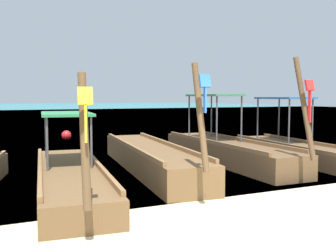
{
  "coord_description": "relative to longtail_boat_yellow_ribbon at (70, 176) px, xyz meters",
  "views": [
    {
      "loc": [
        -3.79,
        -4.27,
        2.01
      ],
      "look_at": [
        0.0,
        4.13,
        1.31
      ],
      "focal_mm": 40.88,
      "sensor_mm": 36.0,
      "label": 1
    }
  ],
  "objects": [
    {
      "name": "longtail_boat_turquoise_ribbon",
      "position": [
        7.27,
        0.94,
        0.02
      ],
      "size": [
        1.78,
        6.35,
        2.65
      ],
      "color": "brown",
      "rests_on": "ground"
    },
    {
      "name": "longtail_boat_red_ribbon",
      "position": [
        5.0,
        1.54,
        0.08
      ],
      "size": [
        1.42,
        6.86,
        2.93
      ],
      "color": "brown",
      "rests_on": "ground"
    },
    {
      "name": "longtail_boat_yellow_ribbon",
      "position": [
        0.0,
        0.0,
        0.0
      ],
      "size": [
        1.89,
        6.36,
        2.37
      ],
      "color": "brown",
      "rests_on": "ground"
    },
    {
      "name": "mooring_buoy_near",
      "position": [
        1.54,
        9.71,
        -0.07
      ],
      "size": [
        0.45,
        0.45,
        0.45
      ],
      "color": "red",
      "rests_on": "sea_water"
    },
    {
      "name": "longtail_boat_blue_ribbon",
      "position": [
        2.4,
        1.33,
        0.04
      ],
      "size": [
        1.87,
        7.2,
        2.67
      ],
      "color": "brown",
      "rests_on": "ground"
    },
    {
      "name": "sea_water",
      "position": [
        2.37,
        58.06,
        -0.3
      ],
      "size": [
        120.0,
        120.0,
        0.0
      ],
      "primitive_type": "plane",
      "color": "teal",
      "rests_on": "ground"
    },
    {
      "name": "ground",
      "position": [
        2.37,
        -4.07,
        -0.3
      ],
      "size": [
        120.0,
        120.0,
        0.0
      ],
      "primitive_type": "plane",
      "color": "beige"
    }
  ]
}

